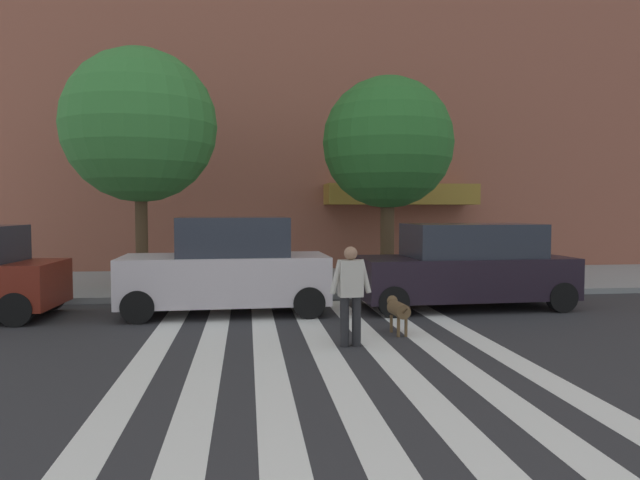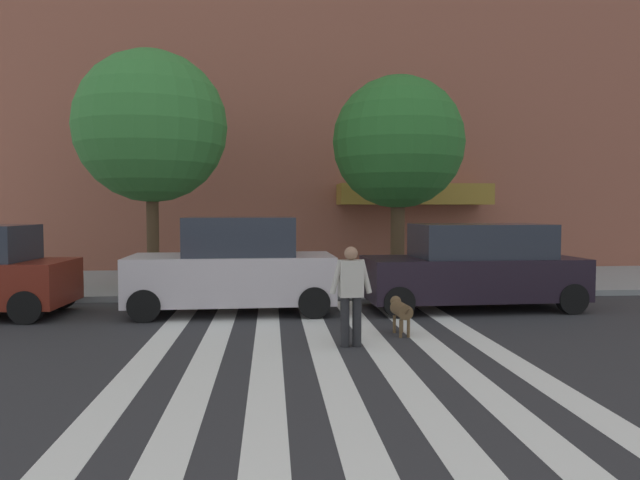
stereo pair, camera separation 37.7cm
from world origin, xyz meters
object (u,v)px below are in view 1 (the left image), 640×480
Objects in this scene: parked_car_behind_first at (228,268)px; pedestrian_dog_walker at (351,290)px; parked_car_third_in_line at (466,267)px; street_tree_nearest at (140,126)px; dog_on_leash at (398,309)px; street_tree_middle at (388,143)px.

parked_car_behind_first reaches higher than pedestrian_dog_walker.
street_tree_nearest is at bearing 159.40° from parked_car_third_in_line.
parked_car_behind_first reaches higher than parked_car_third_in_line.
dog_on_leash is (1.01, 0.83, -0.48)m from pedestrian_dog_walker.
parked_car_third_in_line reaches higher than pedestrian_dog_walker.
parked_car_behind_first reaches higher than dog_on_leash.
pedestrian_dog_walker is 1.39m from dog_on_leash.
dog_on_leash is at bearing -101.93° from street_tree_middle.
street_tree_nearest is (-2.29, 2.87, 3.39)m from parked_car_behind_first.
street_tree_middle is 3.48× the size of pedestrian_dog_walker.
street_tree_nearest is (-7.63, 2.87, 3.43)m from parked_car_third_in_line.
parked_car_behind_first is at bearing -51.43° from street_tree_nearest.
street_tree_middle is 6.70m from dog_on_leash.
street_tree_middle is at bearing 71.07° from pedestrian_dog_walker.
dog_on_leash is at bearing 39.31° from pedestrian_dog_walker.
parked_car_third_in_line is at bearing 47.77° from dog_on_leash.
pedestrian_dog_walker is (-2.18, -6.36, -3.12)m from street_tree_middle.
dog_on_leash is (3.10, -2.47, -0.54)m from parked_car_behind_first.
parked_car_third_in_line is at bearing -70.78° from street_tree_middle.
street_tree_nearest reaches higher than dog_on_leash.
street_tree_nearest is at bearing 125.40° from pedestrian_dog_walker.
dog_on_leash is (-2.24, -2.47, -0.50)m from parked_car_third_in_line.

